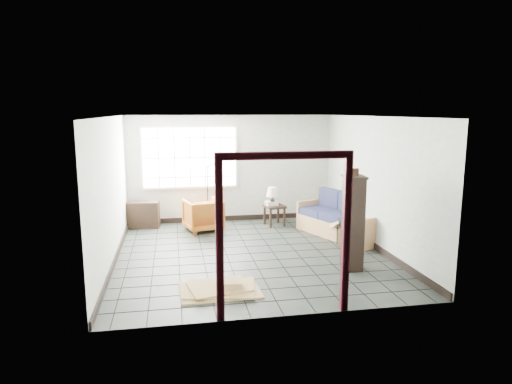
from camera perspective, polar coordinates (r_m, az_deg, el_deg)
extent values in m
plane|color=black|center=(8.84, -0.77, -7.69)|extent=(5.50, 5.50, 0.00)
cube|color=#A2A8A1|center=(11.22, -3.14, 2.93)|extent=(5.00, 0.02, 2.60)
cube|color=#A2A8A1|center=(5.89, 3.70, -3.71)|extent=(5.00, 0.02, 2.60)
cube|color=#A2A8A1|center=(8.48, -17.68, 0.12)|extent=(0.02, 5.50, 2.60)
cube|color=#A2A8A1|center=(9.27, 14.63, 1.09)|extent=(0.02, 5.50, 2.60)
cube|color=white|center=(8.41, -0.81, 9.42)|extent=(5.00, 5.50, 0.02)
cube|color=black|center=(11.42, -3.07, -3.26)|extent=(4.95, 0.03, 0.12)
cube|color=black|center=(8.77, -17.11, -7.88)|extent=(0.03, 5.45, 0.12)
cube|color=black|center=(9.53, 14.18, -6.29)|extent=(0.03, 5.45, 0.12)
cube|color=silver|center=(11.07, -8.29, 4.31)|extent=(2.32, 0.06, 1.52)
cube|color=white|center=(11.03, -8.28, 4.28)|extent=(2.20, 0.02, 1.40)
cube|color=#3C0D16|center=(5.86, -4.58, -6.32)|extent=(0.10, 0.08, 2.10)
cube|color=#3C0D16|center=(6.25, 11.17, -5.42)|extent=(0.10, 0.08, 2.10)
cube|color=#3C0D16|center=(5.79, 3.68, 4.60)|extent=(1.80, 0.08, 0.10)
cube|color=#B17250|center=(10.13, 10.52, -4.48)|extent=(1.50, 2.14, 0.36)
cube|color=#B17250|center=(9.40, 14.85, -4.92)|extent=(0.76, 0.36, 0.64)
cube|color=#B17250|center=(10.84, 6.83, -2.66)|extent=(0.76, 0.36, 0.64)
cube|color=#B17250|center=(10.29, 12.04, -2.20)|extent=(0.83, 1.87, 0.70)
cube|color=#181D3D|center=(9.60, 13.18, -3.80)|extent=(0.90, 0.86, 0.16)
cube|color=#181D3D|center=(9.76, 14.41, -2.19)|extent=(0.37, 0.64, 0.52)
cube|color=#181D3D|center=(10.05, 10.49, -3.07)|extent=(0.90, 0.86, 0.16)
cube|color=#181D3D|center=(10.20, 11.71, -1.55)|extent=(0.37, 0.64, 0.52)
cube|color=#181D3D|center=(10.53, 8.04, -2.40)|extent=(0.90, 0.86, 0.16)
cube|color=#181D3D|center=(10.67, 9.25, -0.96)|extent=(0.37, 0.64, 0.52)
imported|color=#9A4416|center=(10.47, -6.64, -2.65)|extent=(0.93, 0.90, 0.80)
cube|color=black|center=(10.84, 2.32, -1.81)|extent=(0.52, 0.52, 0.05)
cube|color=black|center=(10.66, 1.83, -3.33)|extent=(0.05, 0.05, 0.44)
cube|color=black|center=(10.81, 3.56, -3.16)|extent=(0.05, 0.05, 0.44)
cube|color=black|center=(10.98, 1.09, -2.93)|extent=(0.05, 0.05, 0.44)
cube|color=black|center=(11.12, 2.78, -2.77)|extent=(0.05, 0.05, 0.44)
cylinder|color=black|center=(10.80, 2.07, -1.29)|extent=(0.13, 0.13, 0.15)
cylinder|color=black|center=(10.77, 2.07, -0.60)|extent=(0.03, 0.03, 0.11)
cone|color=#F2E2C6|center=(10.75, 2.08, 0.03)|extent=(0.34, 0.34, 0.22)
cube|color=silver|center=(10.85, 1.95, -1.39)|extent=(0.31, 0.26, 0.10)
cylinder|color=black|center=(10.80, 1.28, -1.44)|extent=(0.03, 0.06, 0.06)
cylinder|color=black|center=(11.06, -6.00, -4.01)|extent=(0.24, 0.24, 0.03)
cylinder|color=black|center=(10.91, -6.06, -0.43)|extent=(0.02, 0.02, 1.39)
cylinder|color=black|center=(10.76, -5.55, 3.37)|extent=(0.24, 0.03, 0.13)
sphere|color=black|center=(10.74, -4.95, 3.03)|extent=(0.13, 0.13, 0.12)
cube|color=black|center=(10.99, -14.06, -2.78)|extent=(0.82, 0.40, 0.61)
cube|color=black|center=(10.98, -14.06, -2.74)|extent=(0.76, 0.35, 0.03)
cube|color=black|center=(7.99, 12.01, -3.86)|extent=(0.34, 0.43, 1.61)
cube|color=black|center=(7.84, 12.23, 1.86)|extent=(0.38, 0.47, 0.04)
cylinder|color=black|center=(7.86, 12.17, 2.46)|extent=(0.19, 0.19, 0.12)
cube|color=#9C834B|center=(9.74, 11.50, -6.13)|extent=(0.58, 0.51, 0.02)
cube|color=black|center=(9.68, 10.09, -5.23)|extent=(0.13, 0.38, 0.33)
cube|color=#9C834B|center=(9.73, 12.96, -5.26)|extent=(0.13, 0.38, 0.33)
cube|color=#9C834B|center=(9.52, 11.63, -5.56)|extent=(0.47, 0.16, 0.33)
cube|color=#9C834B|center=(9.89, 11.43, -4.95)|extent=(0.47, 0.16, 0.33)
cube|color=#9C834B|center=(9.62, 9.72, -3.94)|extent=(0.29, 0.43, 0.14)
cube|color=#9C834B|center=(9.68, 13.42, -3.98)|extent=(0.29, 0.43, 0.14)
cube|color=#9C834B|center=(7.11, -4.54, -12.15)|extent=(1.22, 0.89, 0.02)
cube|color=#9C834B|center=(7.11, -4.55, -11.96)|extent=(1.16, 0.93, 0.02)
cube|color=#9C834B|center=(7.10, -4.55, -11.78)|extent=(1.00, 0.81, 0.02)
cube|color=#9C834B|center=(7.04, -3.29, -11.40)|extent=(0.38, 0.32, 0.10)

